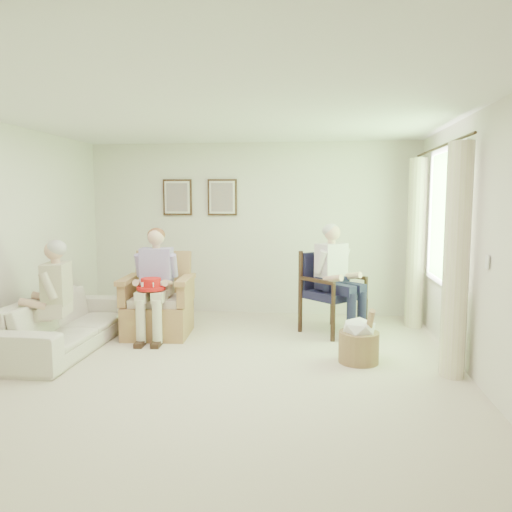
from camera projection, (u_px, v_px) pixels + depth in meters
name	position (u px, v px, depth m)	size (l,w,h in m)	color
floor	(219.00, 373.00, 5.06)	(5.50, 5.50, 0.00)	beige
back_wall	(252.00, 229.00, 7.62)	(5.00, 0.04, 2.60)	silver
front_wall	(98.00, 303.00, 2.19)	(5.00, 0.04, 2.60)	silver
right_wall	(483.00, 248.00, 4.62)	(0.04, 5.50, 2.60)	silver
ceiling	(216.00, 110.00, 4.76)	(5.00, 5.50, 0.02)	white
window	(446.00, 214.00, 5.78)	(0.13, 2.50, 1.63)	#2D6B23
curtain_left	(456.00, 261.00, 4.88)	(0.34, 0.34, 2.30)	beige
curtain_right	(416.00, 244.00, 6.81)	(0.34, 0.34, 2.30)	beige
framed_print_left	(177.00, 197.00, 7.66)	(0.45, 0.05, 0.55)	#382114
framed_print_right	(222.00, 197.00, 7.58)	(0.45, 0.05, 0.55)	#382114
wicker_armchair	(159.00, 309.00, 6.46)	(0.83, 0.83, 1.06)	#A3754C
wood_armchair	(333.00, 288.00, 6.63)	(0.68, 0.64, 1.05)	black
sofa	(65.00, 323.00, 5.86)	(0.83, 2.12, 0.62)	silver
person_wicker	(155.00, 275.00, 6.27)	(0.40, 0.63, 1.36)	beige
person_dark	(334.00, 271.00, 6.43)	(0.40, 0.62, 1.41)	#181935
person_sofa	(51.00, 292.00, 5.53)	(0.42, 0.62, 1.27)	beige
red_hat	(151.00, 285.00, 6.08)	(0.35, 0.35, 0.14)	red
hatbox	(359.00, 340.00, 5.36)	(0.53, 0.53, 0.63)	tan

